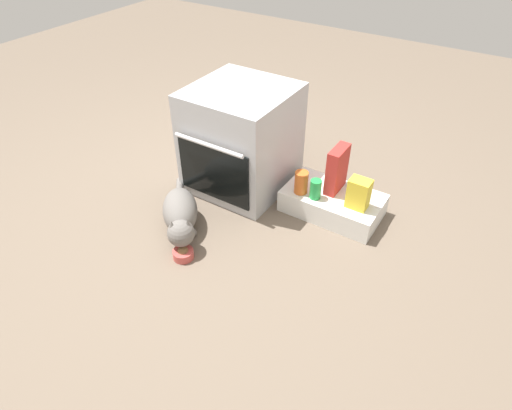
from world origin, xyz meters
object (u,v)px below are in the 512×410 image
sauce_jar (301,182)px  soda_can (315,189)px  cat (180,214)px  snack_bag (359,194)px  oven (241,139)px  food_bowl (183,253)px  pantry_cabinet (332,203)px  cereal_box (337,169)px

sauce_jar → soda_can: bearing=-2.1°
cat → snack_bag: bearing=83.0°
oven → sauce_jar: bearing=-7.3°
sauce_jar → snack_bag: snack_bag is taller
oven → soda_can: size_ratio=5.49×
food_bowl → cat: cat is taller
food_bowl → cat: 0.25m
soda_can → pantry_cabinet: bearing=50.4°
pantry_cabinet → oven: bearing=-177.0°
pantry_cabinet → cat: size_ratio=0.99×
snack_bag → sauce_jar: bearing=-171.5°
cat → cereal_box: cereal_box is taller
pantry_cabinet → soda_can: bearing=-129.6°
cat → cereal_box: (0.65, 0.66, 0.16)m
food_bowl → sauce_jar: size_ratio=0.81×
cat → sauce_jar: (0.49, 0.53, 0.09)m
cereal_box → sauce_jar: 0.22m
food_bowl → soda_can: 0.84m
pantry_cabinet → cereal_box: bearing=110.7°
pantry_cabinet → sauce_jar: sauce_jar is taller
sauce_jar → cereal_box: bearing=41.2°
cat → soda_can: size_ratio=4.87×
pantry_cabinet → cereal_box: size_ratio=2.07×
oven → snack_bag: bearing=-0.6°
sauce_jar → cat: bearing=-133.1°
food_bowl → soda_can: size_ratio=0.94×
pantry_cabinet → snack_bag: 0.23m
snack_bag → oven: bearing=179.4°
cat → cereal_box: bearing=93.8°
pantry_cabinet → cat: (-0.67, -0.62, 0.05)m
cat → snack_bag: size_ratio=3.25×
sauce_jar → snack_bag: size_ratio=0.78×
pantry_cabinet → sauce_jar: size_ratio=4.14×
sauce_jar → snack_bag: (0.34, 0.05, 0.02)m
cereal_box → snack_bag: bearing=-26.2°
pantry_cabinet → sauce_jar: (-0.17, -0.09, 0.14)m
oven → pantry_cabinet: size_ratio=1.14×
pantry_cabinet → snack_bag: bearing=-14.6°
soda_can → cat: bearing=-138.4°
food_bowl → soda_can: bearing=58.2°
snack_bag → pantry_cabinet: bearing=165.4°
oven → food_bowl: (0.12, -0.76, -0.30)m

